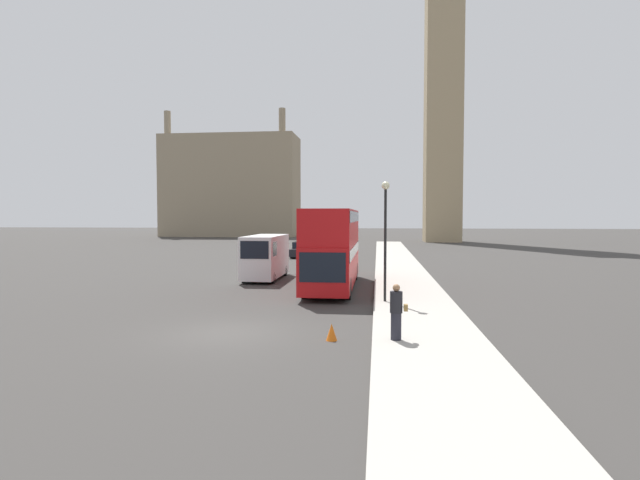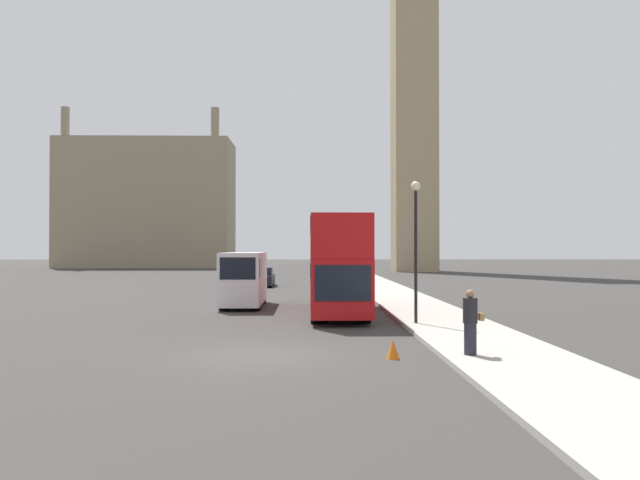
# 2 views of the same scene
# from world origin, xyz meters

# --- Properties ---
(ground_plane) EXTENTS (300.00, 300.00, 0.00)m
(ground_plane) POSITION_xyz_m (0.00, 0.00, 0.00)
(ground_plane) COLOR #383533
(sidewalk_strip) EXTENTS (3.61, 120.00, 0.15)m
(sidewalk_strip) POSITION_xyz_m (6.80, 0.00, 0.07)
(sidewalk_strip) COLOR #ADA89E
(sidewalk_strip) RESTS_ON ground_plane
(clock_tower) EXTENTS (5.91, 6.08, 62.10)m
(clock_tower) POSITION_xyz_m (15.16, 63.55, 31.89)
(clock_tower) COLOR tan
(clock_tower) RESTS_ON ground_plane
(building_block_distant) EXTENTS (26.54, 10.51, 24.32)m
(building_block_distant) POSITION_xyz_m (-24.13, 81.34, 10.00)
(building_block_distant) COLOR gray
(building_block_distant) RESTS_ON ground_plane
(red_double_decker_bus) EXTENTS (2.44, 10.72, 4.35)m
(red_double_decker_bus) POSITION_xyz_m (2.69, 11.13, 2.42)
(red_double_decker_bus) COLOR #B71114
(red_double_decker_bus) RESTS_ON ground_plane
(white_van) EXTENTS (2.00, 5.75, 2.78)m
(white_van) POSITION_xyz_m (-1.92, 14.40, 1.48)
(white_van) COLOR white
(white_van) RESTS_ON ground_plane
(pedestrian) EXTENTS (0.55, 0.39, 1.75)m
(pedestrian) POSITION_xyz_m (5.75, -0.90, 1.02)
(pedestrian) COLOR #23232D
(pedestrian) RESTS_ON sidewalk_strip
(street_lamp) EXTENTS (0.36, 0.36, 5.41)m
(street_lamp) POSITION_xyz_m (5.50, 6.17, 3.73)
(street_lamp) COLOR black
(street_lamp) RESTS_ON sidewalk_strip
(parked_sedan) EXTENTS (1.71, 4.69, 1.50)m
(parked_sedan) POSITION_xyz_m (-2.25, 31.80, 0.67)
(parked_sedan) COLOR black
(parked_sedan) RESTS_ON ground_plane
(traffic_cone) EXTENTS (0.36, 0.36, 0.55)m
(traffic_cone) POSITION_xyz_m (3.70, -0.65, 0.28)
(traffic_cone) COLOR orange
(traffic_cone) RESTS_ON ground_plane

